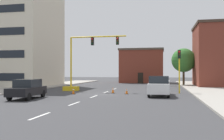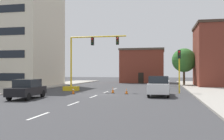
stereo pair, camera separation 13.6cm
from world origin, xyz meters
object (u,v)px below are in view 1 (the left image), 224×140
object	(u,v)px
pickup_truck_white	(159,86)
tree_right_far	(184,60)
traffic_signal_gantry	(78,73)
traffic_cone_roadside_c	(127,91)
traffic_cone_roadside_b	(113,90)
traffic_light_pole_right	(179,62)
sedan_black_near_left	(27,89)
traffic_cone_roadside_a	(73,91)

from	to	relation	value
pickup_truck_white	tree_right_far	bearing A→B (deg)	78.87
traffic_signal_gantry	tree_right_far	xyz separation A→B (m)	(13.96, 14.84, 2.18)
traffic_cone_roadside_c	traffic_cone_roadside_b	bearing A→B (deg)	152.71
traffic_signal_gantry	traffic_cone_roadside_b	bearing A→B (deg)	-27.36
traffic_cone_roadside_c	traffic_light_pole_right	bearing A→B (deg)	18.91
traffic_signal_gantry	sedan_black_near_left	xyz separation A→B (m)	(-1.38, -9.83, -1.29)
sedan_black_near_left	traffic_cone_roadside_a	size ratio (longest dim) A/B	6.05
traffic_cone_roadside_b	traffic_cone_roadside_a	bearing A→B (deg)	-151.12
tree_right_far	traffic_cone_roadside_a	xyz separation A→B (m)	(-12.89, -19.55, -3.98)
traffic_light_pole_right	sedan_black_near_left	bearing A→B (deg)	-148.56
sedan_black_near_left	traffic_cone_roadside_b	xyz separation A→B (m)	(6.34, 7.27, -0.55)
traffic_signal_gantry	traffic_cone_roadside_c	size ratio (longest dim) A/B	12.80
pickup_truck_white	traffic_cone_roadside_c	xyz separation A→B (m)	(-3.47, 1.34, -0.67)
pickup_truck_white	sedan_black_near_left	size ratio (longest dim) A/B	1.18
tree_right_far	sedan_black_near_left	distance (m)	29.26
sedan_black_near_left	traffic_signal_gantry	bearing A→B (deg)	82.01
traffic_cone_roadside_a	traffic_light_pole_right	bearing A→B (deg)	16.00
traffic_light_pole_right	tree_right_far	world-z (taller)	tree_right_far
traffic_signal_gantry	sedan_black_near_left	size ratio (longest dim) A/B	1.72
traffic_signal_gantry	sedan_black_near_left	bearing A→B (deg)	-97.99
traffic_cone_roadside_c	traffic_signal_gantry	bearing A→B (deg)	152.66
traffic_signal_gantry	tree_right_far	world-z (taller)	traffic_signal_gantry
tree_right_far	pickup_truck_white	bearing A→B (deg)	-101.13
pickup_truck_white	traffic_cone_roadside_c	size ratio (longest dim) A/B	8.77
tree_right_far	pickup_truck_white	distance (m)	20.27
traffic_cone_roadside_b	traffic_cone_roadside_c	bearing A→B (deg)	-27.29
pickup_truck_white	traffic_light_pole_right	bearing A→B (deg)	56.75
traffic_light_pole_right	pickup_truck_white	distance (m)	4.66
sedan_black_near_left	tree_right_far	bearing A→B (deg)	58.14
tree_right_far	traffic_cone_roadside_a	world-z (taller)	tree_right_far
traffic_light_pole_right	sedan_black_near_left	distance (m)	16.18
traffic_cone_roadside_b	traffic_cone_roadside_c	world-z (taller)	traffic_cone_roadside_b
traffic_signal_gantry	sedan_black_near_left	world-z (taller)	traffic_signal_gantry
traffic_cone_roadside_b	traffic_signal_gantry	bearing A→B (deg)	152.64
traffic_cone_roadside_a	traffic_cone_roadside_b	xyz separation A→B (m)	(3.89, 2.15, -0.03)
pickup_truck_white	traffic_cone_roadside_b	distance (m)	5.63
traffic_signal_gantry	pickup_truck_white	xyz separation A→B (m)	(10.10, -4.77, -1.20)
traffic_cone_roadside_a	traffic_cone_roadside_c	xyz separation A→B (m)	(5.57, 1.28, -0.07)
traffic_cone_roadside_c	traffic_cone_roadside_a	bearing A→B (deg)	-167.01
traffic_signal_gantry	traffic_cone_roadside_a	bearing A→B (deg)	-77.25
pickup_truck_white	sedan_black_near_left	world-z (taller)	pickup_truck_white
tree_right_far	sedan_black_near_left	xyz separation A→B (m)	(-15.34, -24.68, -3.47)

